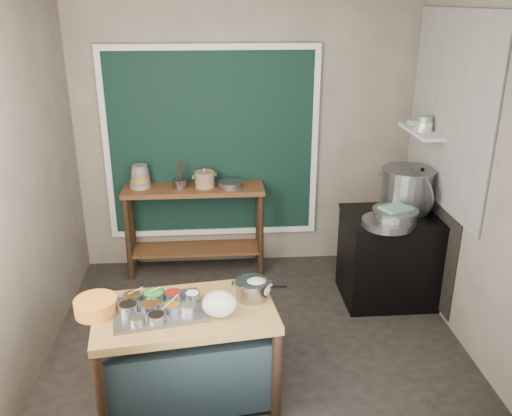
{
  "coord_description": "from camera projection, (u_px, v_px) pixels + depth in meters",
  "views": [
    {
      "loc": [
        -0.3,
        -4.03,
        2.78
      ],
      "look_at": [
        0.02,
        0.25,
        1.1
      ],
      "focal_mm": 38.0,
      "sensor_mm": 36.0,
      "label": 1
    }
  ],
  "objects": [
    {
      "name": "stock_pot",
      "position": [
        407.0,
        189.0,
        5.14
      ],
      "size": [
        0.55,
        0.55,
        0.4
      ],
      "primitive_type": null,
      "rotation": [
        0.0,
        0.0,
        -0.07
      ],
      "color": "gray",
      "rests_on": "stove_top"
    },
    {
      "name": "curtain_frame",
      "position": [
        212.0,
        145.0,
        5.62
      ],
      "size": [
        2.22,
        0.03,
        2.02
      ],
      "primitive_type": null,
      "color": "beige",
      "rests_on": "back_wall"
    },
    {
      "name": "soot_patch",
      "position": [
        430.0,
        227.0,
        5.25
      ],
      "size": [
        0.01,
        1.3,
        1.3
      ],
      "primitive_type": "cube",
      "color": "black",
      "rests_on": "right_wall"
    },
    {
      "name": "wide_bowl",
      "position": [
        230.0,
        184.0,
        5.57
      ],
      "size": [
        0.34,
        0.34,
        0.06
      ],
      "primitive_type": "cylinder",
      "rotation": [
        0.0,
        0.0,
        0.44
      ],
      "color": "gray",
      "rests_on": "back_counter"
    },
    {
      "name": "plastic_bag_a",
      "position": [
        219.0,
        304.0,
        3.67
      ],
      "size": [
        0.24,
        0.2,
        0.18
      ],
      "primitive_type": "ellipsoid",
      "rotation": [
        0.0,
        0.0,
        -0.0
      ],
      "color": "white",
      "rests_on": "prep_table"
    },
    {
      "name": "bowl_stack",
      "position": [
        140.0,
        178.0,
        5.54
      ],
      "size": [
        0.22,
        0.22,
        0.24
      ],
      "color": "tan",
      "rests_on": "back_counter"
    },
    {
      "name": "left_wall",
      "position": [
        27.0,
        190.0,
        4.15
      ],
      "size": [
        0.02,
        3.0,
        2.8
      ],
      "primitive_type": "cube",
      "color": "gray",
      "rests_on": "floor"
    },
    {
      "name": "plastic_bag_b",
      "position": [
        256.0,
        288.0,
        3.89
      ],
      "size": [
        0.22,
        0.19,
        0.16
      ],
      "primitive_type": "ellipsoid",
      "rotation": [
        0.0,
        0.0,
        0.05
      ],
      "color": "white",
      "rests_on": "prep_table"
    },
    {
      "name": "prep_table",
      "position": [
        187.0,
        354.0,
        3.9
      ],
      "size": [
        1.33,
        0.87,
        0.75
      ],
      "primitive_type": "cube",
      "rotation": [
        0.0,
        0.0,
        0.13
      ],
      "color": "olive",
      "rests_on": "floor"
    },
    {
      "name": "back_counter",
      "position": [
        195.0,
        230.0,
        5.75
      ],
      "size": [
        1.45,
        0.4,
        0.95
      ],
      "primitive_type": "cube",
      "color": "#583419",
      "rests_on": "floor"
    },
    {
      "name": "shelf_bowl_stack",
      "position": [
        424.0,
        124.0,
        5.03
      ],
      "size": [
        0.17,
        0.17,
        0.13
      ],
      "color": "silver",
      "rests_on": "wall_shelf"
    },
    {
      "name": "shelf_bowl_green",
      "position": [
        413.0,
        122.0,
        5.3
      ],
      "size": [
        0.16,
        0.16,
        0.04
      ],
      "primitive_type": "cylinder",
      "rotation": [
        0.0,
        0.0,
        -0.38
      ],
      "color": "gray",
      "rests_on": "wall_shelf"
    },
    {
      "name": "shallow_pan",
      "position": [
        387.0,
        223.0,
        4.81
      ],
      "size": [
        0.46,
        0.46,
        0.06
      ],
      "primitive_type": "cylinder",
      "rotation": [
        0.0,
        0.0,
        0.03
      ],
      "color": "gray",
      "rests_on": "stove_top"
    },
    {
      "name": "yellow_basin",
      "position": [
        96.0,
        306.0,
        3.7
      ],
      "size": [
        0.37,
        0.37,
        0.11
      ],
      "primitive_type": "cylinder",
      "rotation": [
        0.0,
        0.0,
        -0.31
      ],
      "color": "orange",
      "rests_on": "prep_table"
    },
    {
      "name": "back_wall",
      "position": [
        245.0,
        138.0,
        5.67
      ],
      "size": [
        3.5,
        0.02,
        2.8
      ],
      "primitive_type": "cube",
      "color": "gray",
      "rests_on": "floor"
    },
    {
      "name": "green_cloth",
      "position": [
        396.0,
        208.0,
        4.82
      ],
      "size": [
        0.31,
        0.28,
        0.02
      ],
      "primitive_type": "cube",
      "rotation": [
        0.0,
        0.0,
        0.42
      ],
      "color": "#548E6D",
      "rests_on": "steamer"
    },
    {
      "name": "steamer",
      "position": [
        395.0,
        216.0,
        4.85
      ],
      "size": [
        0.54,
        0.54,
        0.14
      ],
      "primitive_type": null,
      "rotation": [
        0.0,
        0.0,
        0.39
      ],
      "color": "gray",
      "rests_on": "stove_top"
    },
    {
      "name": "ceramic_crock",
      "position": [
        205.0,
        180.0,
        5.57
      ],
      "size": [
        0.28,
        0.28,
        0.15
      ],
      "primitive_type": null,
      "rotation": [
        0.0,
        0.0,
        0.38
      ],
      "color": "#876649",
      "rests_on": "back_counter"
    },
    {
      "name": "wall_shelf",
      "position": [
        421.0,
        131.0,
        5.1
      ],
      "size": [
        0.22,
        0.7,
        0.03
      ],
      "primitive_type": "cube",
      "color": "beige",
      "rests_on": "right_wall"
    },
    {
      "name": "saucepan",
      "position": [
        252.0,
        289.0,
        3.89
      ],
      "size": [
        0.25,
        0.25,
        0.14
      ],
      "primitive_type": null,
      "rotation": [
        0.0,
        0.0,
        -0.03
      ],
      "color": "gray",
      "rests_on": "prep_table"
    },
    {
      "name": "floor",
      "position": [
        256.0,
        336.0,
        4.78
      ],
      "size": [
        3.5,
        3.0,
        0.02
      ],
      "primitive_type": "cube",
      "color": "#2B2521",
      "rests_on": "ground"
    },
    {
      "name": "condiment_tray",
      "position": [
        158.0,
        310.0,
        3.74
      ],
      "size": [
        0.69,
        0.55,
        0.03
      ],
      "primitive_type": "cube",
      "rotation": [
        0.0,
        0.0,
        0.19
      ],
      "color": "gray",
      "rests_on": "prep_table"
    },
    {
      "name": "tile_panel",
      "position": [
        449.0,
        111.0,
        4.74
      ],
      "size": [
        0.02,
        1.7,
        1.7
      ],
      "primitive_type": "cube",
      "color": "#B2B2AA",
      "rests_on": "right_wall"
    },
    {
      "name": "stove_block",
      "position": [
        391.0,
        258.0,
        5.23
      ],
      "size": [
        0.9,
        0.68,
        0.85
      ],
      "primitive_type": "cube",
      "color": "black",
      "rests_on": "floor"
    },
    {
      "name": "condiment_bowls",
      "position": [
        155.0,
        304.0,
        3.73
      ],
      "size": [
        0.56,
        0.42,
        0.06
      ],
      "color": "gray",
      "rests_on": "condiment_tray"
    },
    {
      "name": "curtain_panel",
      "position": [
        212.0,
        145.0,
        5.63
      ],
      "size": [
        2.1,
        0.02,
        1.9
      ],
      "primitive_type": "cube",
      "color": "black",
      "rests_on": "back_wall"
    },
    {
      "name": "utensil_cup",
      "position": [
        180.0,
        183.0,
        5.56
      ],
      "size": [
        0.16,
        0.16,
        0.09
      ],
      "primitive_type": "cylinder",
      "rotation": [
        0.0,
        0.0,
        -0.07
      ],
      "color": "gray",
      "rests_on": "back_counter"
    },
    {
      "name": "right_wall",
      "position": [
        472.0,
        179.0,
        4.39
      ],
      "size": [
        0.02,
        3.0,
        2.8
      ],
      "primitive_type": "cube",
      "color": "gray",
      "rests_on": "floor"
    },
    {
      "name": "stove_top",
      "position": [
        395.0,
        216.0,
        5.07
      ],
      "size": [
        0.92,
        0.69,
        0.03
      ],
      "primitive_type": "cube",
      "color": "black",
      "rests_on": "stove_block"
    },
    {
      "name": "pot_lid",
      "position": [
        418.0,
        191.0,
        5.04
      ],
      "size": [
        0.24,
        0.46,
        0.44
      ],
      "primitive_type": "cylinder",
      "rotation": [
        0.0,
        1.36,
        0.29
      ],
      "color": "gray",
      "rests_on": "stove_top"
    }
  ]
}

